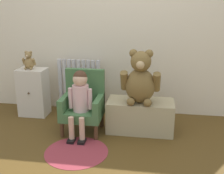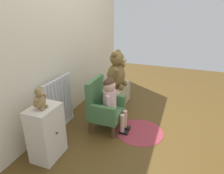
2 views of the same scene
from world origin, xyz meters
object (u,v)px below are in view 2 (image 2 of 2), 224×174
at_px(low_bench, 114,96).
at_px(large_teddy_bear, 117,71).
at_px(child_armchair, 103,106).
at_px(floor_rug, 140,132).
at_px(child_figure, 111,97).
at_px(radiator, 60,104).
at_px(small_dresser, 46,133).
at_px(small_teddy_bear, 40,99).

bearing_deg(low_bench, large_teddy_bear, -100.11).
distance_m(child_armchair, floor_rug, 0.57).
height_order(child_figure, low_bench, child_figure).
bearing_deg(child_figure, floor_rug, -82.20).
height_order(radiator, child_armchair, radiator).
bearing_deg(floor_rug, small_dresser, 133.40).
height_order(low_bench, large_teddy_bear, large_teddy_bear).
height_order(child_figure, floor_rug, child_figure).
height_order(small_dresser, small_teddy_bear, small_teddy_bear).
bearing_deg(low_bench, small_dresser, 169.26).
distance_m(child_armchair, large_teddy_bear, 0.67).
xyz_separation_m(small_dresser, child_figure, (0.72, -0.44, 0.16)).
xyz_separation_m(radiator, floor_rug, (0.24, -1.01, -0.33)).
height_order(radiator, small_dresser, radiator).
distance_m(radiator, low_bench, 0.94).
bearing_deg(child_armchair, low_bench, 7.34).
bearing_deg(child_armchair, floor_rug, -83.97).
xyz_separation_m(child_armchair, floor_rug, (0.05, -0.48, -0.31)).
bearing_deg(small_teddy_bear, low_bench, -10.59).
bearing_deg(child_figure, large_teddy_bear, 13.15).
xyz_separation_m(small_dresser, low_bench, (1.34, -0.25, -0.12)).
xyz_separation_m(child_figure, small_teddy_bear, (-0.74, 0.44, 0.23)).
bearing_deg(small_dresser, radiator, 20.28).
height_order(small_teddy_bear, floor_rug, small_teddy_bear).
relative_size(low_bench, floor_rug, 1.18).
bearing_deg(small_teddy_bear, large_teddy_bear, -12.60).
distance_m(child_figure, large_teddy_bear, 0.64).
bearing_deg(child_figure, small_dresser, 148.37).
xyz_separation_m(radiator, large_teddy_bear, (0.80, -0.50, 0.26)).
bearing_deg(child_figure, small_teddy_bear, 149.13).
bearing_deg(child_figure, child_armchair, 90.00).
height_order(large_teddy_bear, small_teddy_bear, large_teddy_bear).
distance_m(large_teddy_bear, small_teddy_bear, 1.39).
distance_m(child_figure, low_bench, 0.70).
xyz_separation_m(low_bench, small_teddy_bear, (-1.36, 0.25, 0.51)).
distance_m(small_dresser, floor_rug, 1.16).
xyz_separation_m(child_armchair, small_teddy_bear, (-0.74, 0.33, 0.37)).
xyz_separation_m(small_dresser, small_teddy_bear, (-0.02, 0.00, 0.39)).
xyz_separation_m(child_figure, floor_rug, (0.05, -0.37, -0.45)).
bearing_deg(low_bench, radiator, 150.79).
bearing_deg(small_teddy_bear, child_figure, -30.87).
relative_size(child_figure, small_teddy_bear, 3.19).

